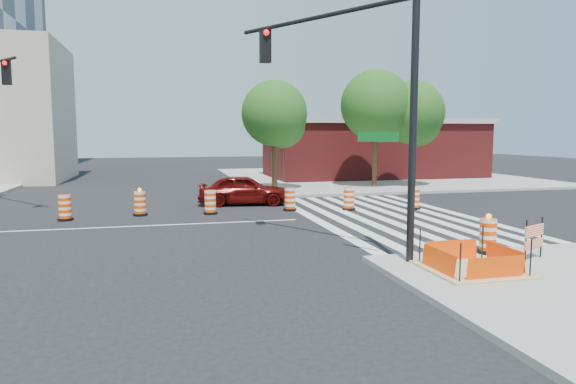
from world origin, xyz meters
TOP-DOWN VIEW (x-y plane):
  - ground at (0.00, 0.00)m, footprint 120.00×120.00m
  - sidewalk_ne at (18.00, 18.00)m, footprint 22.00×22.00m
  - crosswalk_east at (10.95, 0.00)m, footprint 6.75×13.50m
  - lane_centerline at (0.00, 0.00)m, footprint 14.00×0.12m
  - excavation_pit at (9.00, -9.00)m, footprint 2.20×2.20m
  - brick_storefront at (18.00, 18.00)m, footprint 16.50×8.50m
  - red_coupe at (5.67, 4.91)m, footprint 4.54×2.32m
  - signal_pole_se at (7.03, -6.33)m, footprint 3.46×5.58m
  - pit_drum at (10.46, -7.53)m, footprint 0.56×0.56m
  - barricade at (11.19, -8.43)m, footprint 0.86×0.42m
  - tree_north_c at (8.38, 9.95)m, footprint 3.86×3.86m
  - tree_north_d at (14.83, 10.18)m, footprint 4.34×4.34m
  - tree_north_e at (17.25, 10.00)m, footprint 3.99×3.98m
  - median_drum_3 at (-1.93, 2.03)m, footprint 0.60×0.60m
  - median_drum_4 at (0.92, 2.59)m, footprint 0.60×0.60m
  - median_drum_5 at (3.83, 2.29)m, footprint 0.60×0.60m
  - median_drum_6 at (7.39, 2.47)m, footprint 0.60×0.60m
  - median_drum_7 at (10.02, 1.99)m, footprint 0.60×0.60m
  - median_drum_8 at (12.98, 1.48)m, footprint 0.60×0.60m

SIDE VIEW (x-z plane):
  - ground at x=0.00m, z-range 0.00..0.00m
  - lane_centerline at x=0.00m, z-range 0.00..0.01m
  - crosswalk_east at x=10.95m, z-range 0.00..0.01m
  - sidewalk_ne at x=18.00m, z-range 0.00..0.15m
  - excavation_pit at x=9.00m, z-range -0.23..0.67m
  - median_drum_3 at x=-1.93m, z-range -0.03..0.99m
  - median_drum_5 at x=3.83m, z-range -0.03..0.99m
  - median_drum_6 at x=7.39m, z-range -0.03..0.99m
  - median_drum_7 at x=10.02m, z-range -0.03..0.99m
  - median_drum_8 at x=12.98m, z-range -0.03..0.99m
  - median_drum_4 at x=0.92m, z-range -0.10..1.08m
  - pit_drum at x=10.46m, z-range 0.06..1.16m
  - red_coupe at x=5.67m, z-range 0.00..1.48m
  - barricade at x=11.19m, z-range 0.20..1.29m
  - brick_storefront at x=18.00m, z-range 0.02..4.62m
  - tree_north_c at x=8.38m, z-range 1.12..7.68m
  - tree_north_e at x=17.25m, z-range 1.16..7.92m
  - tree_north_d at x=14.83m, z-range 1.27..8.64m
  - signal_pole_se at x=7.03m, z-range 0.95..9.46m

